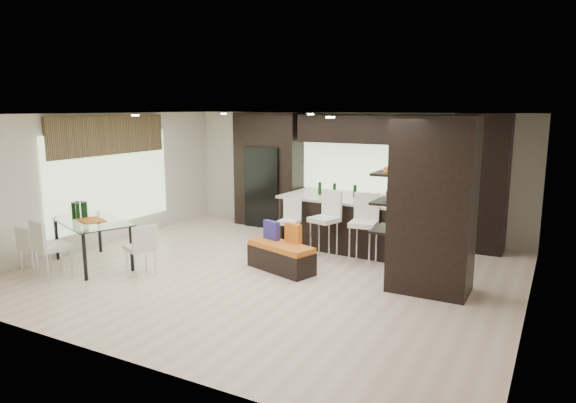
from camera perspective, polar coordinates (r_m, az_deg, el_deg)
The scene contains 22 objects.
ground at distance 8.95m, azimuth -1.84°, elevation -7.87°, with size 8.00×8.00×0.00m, color beige.
back_wall at distance 11.75m, azimuth 6.74°, elevation 3.21°, with size 8.00×0.02×2.70m, color beige.
left_wall at distance 11.17m, azimuth -19.95°, elevation 2.28°, with size 0.02×7.00×2.70m, color beige.
right_wall at distance 7.49m, azimuth 25.60°, elevation -1.85°, with size 0.02×7.00×2.70m, color beige.
ceiling at distance 8.50m, azimuth -1.95°, elevation 9.68°, with size 8.00×7.00×0.02m, color white.
window_left at distance 11.27m, azimuth -19.06°, elevation 2.40°, with size 0.04×3.20×1.90m, color #B2D199.
window_back at distance 11.48m, azimuth 9.47°, elevation 3.98°, with size 3.40×0.04×1.20m, color #B2D199.
stone_accent at distance 11.17m, azimuth -19.22°, elevation 6.97°, with size 0.08×3.00×0.80m, color brown.
ceiling_spots at distance 8.72m, azimuth -1.11°, elevation 9.57°, with size 4.00×3.00×0.02m, color white.
back_cabinetry at distance 11.27m, azimuth 8.48°, elevation 2.86°, with size 6.80×0.68×2.70m, color black.
refrigerator at distance 12.30m, azimuth -2.22°, elevation 1.71°, with size 0.90×0.68×1.90m, color black.
partition_column at distance 8.06m, azimuth 15.80°, elevation -0.41°, with size 1.20×0.80×2.70m, color black.
kitchen_island at distance 10.38m, azimuth 6.01°, elevation -2.37°, with size 2.51×1.08×1.04m, color black.
stool_left at distance 9.99m, azimuth 0.09°, elevation -3.39°, with size 0.38×0.38×0.85m, color silver.
stool_mid at distance 9.60m, azimuth 4.02°, elevation -3.39°, with size 0.46×0.46×1.04m, color silver.
stool_right at distance 9.32m, azimuth 8.34°, elevation -3.90°, with size 0.46×0.46×1.04m, color silver.
bench at distance 8.98m, azimuth -0.78°, elevation -6.19°, with size 1.26×0.49×0.49m, color black.
floor_vase at distance 8.38m, azimuth 13.65°, elevation -5.46°, with size 0.41×0.41×1.12m, color #454C36, non-canonical shape.
dining_table at distance 9.89m, azimuth -20.87°, elevation -4.32°, with size 1.70×0.96×0.82m, color white.
chair_near at distance 9.39m, azimuth -24.62°, elevation -5.01°, with size 0.50×0.50×0.93m, color silver.
chair_far at distance 9.86m, azimuth -26.26°, elevation -4.94°, with size 0.41×0.41×0.76m, color silver.
chair_end at distance 9.07m, azimuth -16.06°, elevation -5.34°, with size 0.44×0.44×0.82m, color silver.
Camera 1 is at (4.28, -7.34, 2.81)m, focal length 32.00 mm.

